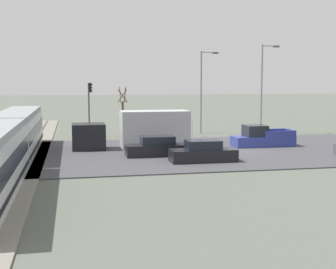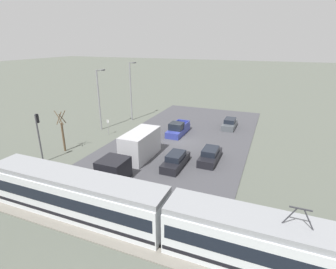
# 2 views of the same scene
# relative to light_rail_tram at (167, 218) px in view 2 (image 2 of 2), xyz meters

# --- Properties ---
(ground_plane) EXTENTS (320.00, 320.00, 0.00)m
(ground_plane) POSITION_rel_light_rail_tram_xyz_m (5.04, -17.53, -1.64)
(ground_plane) COLOR #565B51
(road_surface) EXTENTS (17.11, 37.10, 0.08)m
(road_surface) POSITION_rel_light_rail_tram_xyz_m (5.04, -17.53, -1.60)
(road_surface) COLOR #424247
(road_surface) RESTS_ON ground
(rail_bed) EXTENTS (64.48, 4.40, 0.22)m
(rail_bed) POSITION_rel_light_rail_tram_xyz_m (5.04, -0.00, -1.59)
(rail_bed) COLOR gray
(rail_bed) RESTS_ON ground
(light_rail_tram) EXTENTS (29.52, 2.79, 4.34)m
(light_rail_tram) POSITION_rel_light_rail_tram_xyz_m (0.00, 0.00, 0.00)
(light_rail_tram) COLOR silver
(light_rail_tram) RESTS_ON ground
(box_truck) EXTENTS (2.52, 9.55, 3.06)m
(box_truck) POSITION_rel_light_rail_tram_xyz_m (7.67, -9.51, -0.14)
(box_truck) COLOR black
(box_truck) RESTS_ON ground
(pickup_truck) EXTENTS (1.94, 5.21, 1.81)m
(pickup_truck) POSITION_rel_light_rail_tram_xyz_m (6.51, -19.85, -0.87)
(pickup_truck) COLOR navy
(pickup_truck) RESTS_ON ground
(sedan_car_0) EXTENTS (1.74, 4.70, 1.47)m
(sedan_car_0) POSITION_rel_light_rail_tram_xyz_m (3.24, -10.26, -0.95)
(sedan_car_0) COLOR black
(sedan_car_0) RESTS_ON ground
(sedan_car_1) EXTENTS (1.77, 4.55, 1.47)m
(sedan_car_1) POSITION_rel_light_rail_tram_xyz_m (0.19, -12.88, -0.95)
(sedan_car_1) COLOR black
(sedan_car_1) RESTS_ON ground
(sedan_car_2) EXTENTS (1.75, 4.40, 1.46)m
(sedan_car_2) POSITION_rel_light_rail_tram_xyz_m (0.20, -25.47, -0.95)
(sedan_car_2) COLOR #4C5156
(sedan_car_2) RESTS_ON ground
(traffic_light_pole) EXTENTS (0.28, 0.47, 5.42)m
(traffic_light_pole) POSITION_rel_light_rail_tram_xyz_m (17.08, -5.87, 1.86)
(traffic_light_pole) COLOR #47474C
(traffic_light_pole) RESTS_ON ground
(street_tree) EXTENTS (1.19, 0.99, 5.03)m
(street_tree) POSITION_rel_light_rail_tram_xyz_m (17.13, -9.19, 0.65)
(street_tree) COLOR brown
(street_tree) RESTS_ON ground
(street_lamp_near_crossing) EXTENTS (0.36, 1.95, 8.76)m
(street_lamp_near_crossing) POSITION_rel_light_rail_tram_xyz_m (17.94, -17.87, 3.38)
(street_lamp_near_crossing) COLOR gray
(street_lamp_near_crossing) RESTS_ON ground
(street_lamp_mid_block) EXTENTS (0.36, 1.95, 9.40)m
(street_lamp_mid_block) POSITION_rel_light_rail_tram_xyz_m (16.17, -23.99, 3.71)
(street_lamp_mid_block) COLOR gray
(street_lamp_mid_block) RESTS_ON ground
(no_parking_sign) EXTENTS (0.32, 0.08, 2.17)m
(no_parking_sign) POSITION_rel_light_rail_tram_xyz_m (15.60, -16.13, -0.31)
(no_parking_sign) COLOR gray
(no_parking_sign) RESTS_ON ground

